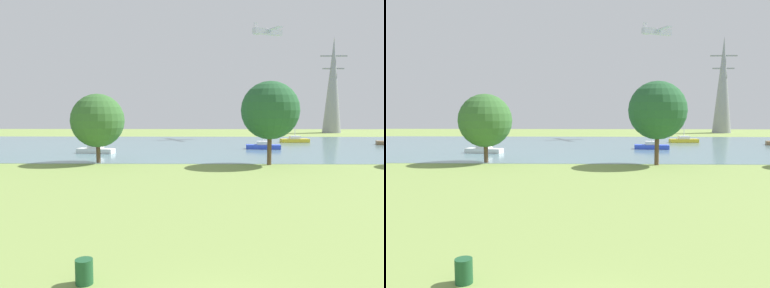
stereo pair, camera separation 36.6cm
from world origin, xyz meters
The scene contains 10 objects.
ground_plane centered at (0.00, 22.00, 0.00)m, with size 160.00×160.00×0.00m, color #7F994C.
litter_bin centered at (-4.12, 2.87, 0.40)m, with size 0.56×0.56×0.80m, color #1E512D.
water_surface centered at (0.00, 50.00, 0.01)m, with size 140.00×40.00×0.02m, color slate.
sailboat_blue centered at (8.70, 45.14, 0.44)m, with size 4.93×1.98×5.23m.
sailboat_white centered at (-13.64, 39.57, 0.45)m, with size 5.00×2.44×5.77m.
sailboat_yellow centered at (15.97, 56.35, 0.44)m, with size 4.91×1.89×5.24m.
tree_west_near centered at (-10.97, 30.74, 4.42)m, with size 5.57×5.57×7.21m.
tree_east_near centered at (6.67, 29.55, 5.49)m, with size 5.84×5.84×8.42m.
electricity_pylon centered at (32.04, 84.91, 11.56)m, with size 6.40×4.40×23.10m.
light_aircraft centered at (13.00, 67.83, 20.88)m, with size 6.26×8.06×2.10m.
Camera 2 is at (-0.12, -8.76, 5.52)m, focal length 35.69 mm.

